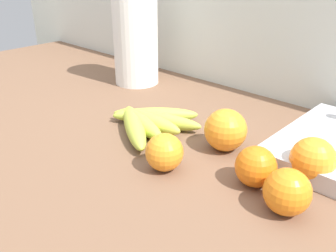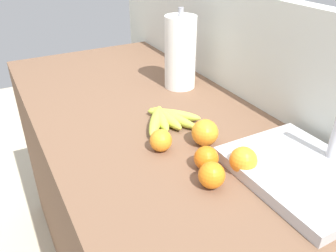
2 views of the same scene
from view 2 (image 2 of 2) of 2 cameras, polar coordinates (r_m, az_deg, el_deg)
The scene contains 10 objects.
counter at distance 1.41m, azimuth -0.46°, elevation -17.10°, with size 1.89×0.74×0.92m, color brown.
wall_back at distance 1.47m, azimuth 13.52°, elevation -6.12°, with size 2.29×0.06×1.30m, color silver.
banana_bunch at distance 1.15m, azimuth -0.44°, elevation 1.30°, with size 0.20×0.22×0.04m.
orange_center at distance 1.00m, azimuth -1.19°, elevation -2.39°, with size 0.07×0.07×0.07m, color orange.
orange_front at distance 0.93m, azimuth 6.49°, elevation -5.23°, with size 0.07×0.07×0.07m, color orange.
orange_back_left at distance 1.03m, azimuth 6.10°, elevation -1.08°, with size 0.08×0.08×0.08m, color orange.
orange_back_right at distance 0.93m, azimuth 12.28°, elevation -5.54°, with size 0.07×0.07×0.07m, color orange.
orange_right at distance 0.87m, azimuth 7.19°, elevation -8.02°, with size 0.07×0.07×0.07m, color orange.
paper_towel_roll at distance 1.39m, azimuth 2.02°, elevation 11.96°, with size 0.12×0.12×0.31m.
sink_basin at distance 0.97m, azimuth 21.22°, elevation -6.93°, with size 0.37×0.29×0.21m.
Camera 2 is at (0.85, -0.45, 1.49)m, focal length 37.07 mm.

